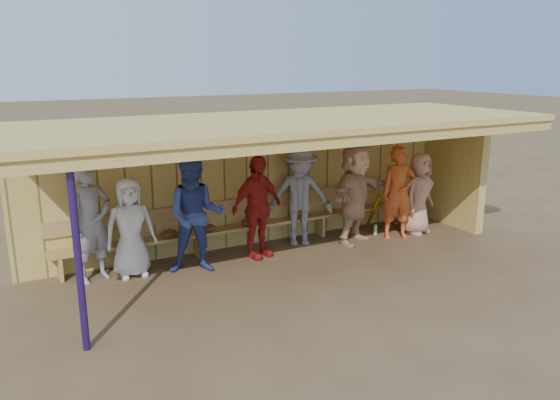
{
  "coord_description": "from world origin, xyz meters",
  "views": [
    {
      "loc": [
        -4.34,
        -7.79,
        3.41
      ],
      "look_at": [
        0.0,
        0.35,
        1.05
      ],
      "focal_mm": 35.0,
      "sensor_mm": 36.0,
      "label": 1
    }
  ],
  "objects_px": {
    "player_g": "(398,193)",
    "player_h": "(418,194)",
    "player_b": "(130,227)",
    "player_c": "(196,215)",
    "player_a": "(91,223)",
    "player_d": "(257,207)",
    "bench": "(261,218)",
    "player_f": "(355,193)",
    "player_e": "(300,196)"
  },
  "relations": [
    {
      "from": "player_c",
      "to": "player_e",
      "type": "height_order",
      "value": "player_c"
    },
    {
      "from": "player_c",
      "to": "player_f",
      "type": "distance_m",
      "value": 3.18
    },
    {
      "from": "player_g",
      "to": "player_h",
      "type": "bearing_deg",
      "value": 25.59
    },
    {
      "from": "player_b",
      "to": "player_d",
      "type": "bearing_deg",
      "value": -4.05
    },
    {
      "from": "player_a",
      "to": "bench",
      "type": "bearing_deg",
      "value": -15.1
    },
    {
      "from": "player_d",
      "to": "player_h",
      "type": "distance_m",
      "value": 3.47
    },
    {
      "from": "player_e",
      "to": "player_h",
      "type": "distance_m",
      "value": 2.5
    },
    {
      "from": "player_e",
      "to": "player_b",
      "type": "bearing_deg",
      "value": -155.32
    },
    {
      "from": "player_a",
      "to": "player_g",
      "type": "height_order",
      "value": "player_a"
    },
    {
      "from": "player_a",
      "to": "player_f",
      "type": "height_order",
      "value": "player_f"
    },
    {
      "from": "player_e",
      "to": "player_g",
      "type": "relative_size",
      "value": 1.04
    },
    {
      "from": "player_h",
      "to": "player_c",
      "type": "bearing_deg",
      "value": 159.98
    },
    {
      "from": "player_g",
      "to": "player_b",
      "type": "bearing_deg",
      "value": -163.49
    },
    {
      "from": "player_e",
      "to": "player_g",
      "type": "distance_m",
      "value": 1.97
    },
    {
      "from": "player_a",
      "to": "player_f",
      "type": "relative_size",
      "value": 0.99
    },
    {
      "from": "player_g",
      "to": "player_h",
      "type": "height_order",
      "value": "player_g"
    },
    {
      "from": "player_a",
      "to": "bench",
      "type": "height_order",
      "value": "player_a"
    },
    {
      "from": "player_d",
      "to": "player_e",
      "type": "distance_m",
      "value": 1.05
    },
    {
      "from": "player_a",
      "to": "player_d",
      "type": "distance_m",
      "value": 2.77
    },
    {
      "from": "player_a",
      "to": "player_c",
      "type": "height_order",
      "value": "player_c"
    },
    {
      "from": "player_f",
      "to": "player_a",
      "type": "bearing_deg",
      "value": 150.77
    },
    {
      "from": "bench",
      "to": "player_e",
      "type": "bearing_deg",
      "value": -24.58
    },
    {
      "from": "player_e",
      "to": "bench",
      "type": "height_order",
      "value": "player_e"
    },
    {
      "from": "player_a",
      "to": "player_b",
      "type": "relative_size",
      "value": 1.17
    },
    {
      "from": "player_h",
      "to": "player_e",
      "type": "bearing_deg",
      "value": 149.08
    },
    {
      "from": "player_e",
      "to": "player_h",
      "type": "relative_size",
      "value": 1.15
    },
    {
      "from": "player_b",
      "to": "player_c",
      "type": "distance_m",
      "value": 1.06
    },
    {
      "from": "player_d",
      "to": "bench",
      "type": "height_order",
      "value": "player_d"
    },
    {
      "from": "player_b",
      "to": "bench",
      "type": "xyz_separation_m",
      "value": [
        2.53,
        0.4,
        -0.29
      ]
    },
    {
      "from": "player_f",
      "to": "bench",
      "type": "relative_size",
      "value": 0.25
    },
    {
      "from": "player_c",
      "to": "player_d",
      "type": "height_order",
      "value": "player_c"
    },
    {
      "from": "player_f",
      "to": "player_h",
      "type": "xyz_separation_m",
      "value": [
        1.46,
        -0.13,
        -0.14
      ]
    },
    {
      "from": "player_f",
      "to": "player_e",
      "type": "bearing_deg",
      "value": 132.94
    },
    {
      "from": "player_d",
      "to": "player_e",
      "type": "bearing_deg",
      "value": -1.36
    },
    {
      "from": "bench",
      "to": "player_f",
      "type": "bearing_deg",
      "value": -23.44
    },
    {
      "from": "player_d",
      "to": "player_a",
      "type": "bearing_deg",
      "value": 159.12
    },
    {
      "from": "player_f",
      "to": "player_h",
      "type": "bearing_deg",
      "value": -29.48
    },
    {
      "from": "player_b",
      "to": "player_h",
      "type": "relative_size",
      "value": 0.99
    },
    {
      "from": "player_e",
      "to": "player_f",
      "type": "relative_size",
      "value": 0.98
    },
    {
      "from": "player_b",
      "to": "player_c",
      "type": "relative_size",
      "value": 0.84
    },
    {
      "from": "player_a",
      "to": "player_d",
      "type": "height_order",
      "value": "player_a"
    },
    {
      "from": "player_b",
      "to": "player_c",
      "type": "height_order",
      "value": "player_c"
    },
    {
      "from": "player_g",
      "to": "player_h",
      "type": "relative_size",
      "value": 1.1
    },
    {
      "from": "player_d",
      "to": "player_f",
      "type": "relative_size",
      "value": 0.95
    },
    {
      "from": "player_g",
      "to": "bench",
      "type": "relative_size",
      "value": 0.24
    },
    {
      "from": "player_c",
      "to": "player_d",
      "type": "relative_size",
      "value": 1.06
    },
    {
      "from": "player_c",
      "to": "bench",
      "type": "bearing_deg",
      "value": 46.84
    },
    {
      "from": "player_d",
      "to": "player_h",
      "type": "relative_size",
      "value": 1.11
    },
    {
      "from": "player_b",
      "to": "bench",
      "type": "distance_m",
      "value": 2.58
    },
    {
      "from": "player_e",
      "to": "player_c",
      "type": "bearing_deg",
      "value": -146.39
    }
  ]
}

